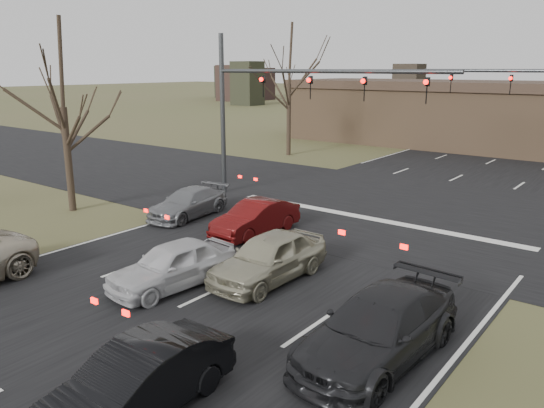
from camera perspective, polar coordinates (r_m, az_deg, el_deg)
The scene contains 11 objects.
ground at distance 13.85m, azimuth -15.94°, elevation -13.42°, with size 360.00×360.00×0.00m, color #4C502A.
road_cross at distance 25.06m, azimuth 12.55°, elevation -0.54°, with size 200.00×14.00×0.02m, color black.
mast_arm_near at distance 25.27m, azimuth 0.19°, elevation 11.55°, with size 12.12×0.24×8.00m.
tree_left_near at distance 25.23m, azimuth -21.96°, elevation 13.94°, with size 5.10×5.10×8.50m.
tree_left_far at distance 39.52m, azimuth 1.86°, elevation 15.88°, with size 5.70×5.70×9.50m.
car_white_sedan at distance 16.05m, azimuth -10.64°, elevation -6.44°, with size 1.63×4.05×1.38m, color silver.
car_black_hatch at distance 10.68m, azimuth -14.35°, elevation -18.11°, with size 1.43×4.11×1.35m, color black.
car_charcoal_sedan at distance 12.33m, azimuth 11.42°, elevation -12.93°, with size 2.06×5.06×1.47m, color black.
car_grey_ahead at distance 23.45m, azimuth -9.01°, elevation 0.10°, with size 1.71×4.20×1.22m, color slate.
car_red_ahead at distance 20.70m, azimuth -1.77°, elevation -1.51°, with size 1.40×4.00×1.32m, color #4D0B0B.
car_silver_ahead at distance 16.22m, azimuth -0.33°, elevation -5.75°, with size 1.76×4.36×1.49m, color #ABA78A.
Camera 1 is at (10.09, -7.05, 6.34)m, focal length 35.00 mm.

